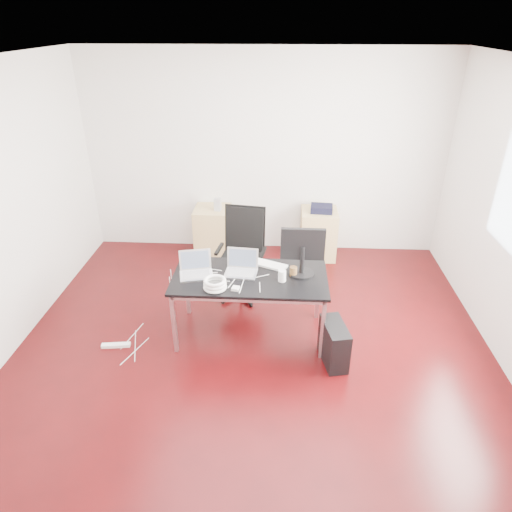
# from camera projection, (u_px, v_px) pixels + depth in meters

# --- Properties ---
(room_shell) EXTENTS (5.00, 5.00, 5.00)m
(room_shell) POSITION_uv_depth(u_px,v_px,m) (257.00, 230.00, 4.11)
(room_shell) COLOR #320507
(room_shell) RESTS_ON ground
(desk) EXTENTS (1.60, 0.80, 0.73)m
(desk) POSITION_uv_depth(u_px,v_px,m) (250.00, 281.00, 4.74)
(desk) COLOR black
(desk) RESTS_ON ground
(office_chair) EXTENTS (0.54, 0.56, 1.08)m
(office_chair) POSITION_uv_depth(u_px,v_px,m) (242.00, 249.00, 5.55)
(office_chair) COLOR black
(office_chair) RESTS_ON ground
(filing_cabinet_left) EXTENTS (0.50, 0.50, 0.70)m
(filing_cabinet_left) POSITION_uv_depth(u_px,v_px,m) (213.00, 231.00, 6.61)
(filing_cabinet_left) COLOR tan
(filing_cabinet_left) RESTS_ON ground
(filing_cabinet_right) EXTENTS (0.50, 0.50, 0.70)m
(filing_cabinet_right) POSITION_uv_depth(u_px,v_px,m) (318.00, 234.00, 6.53)
(filing_cabinet_right) COLOR tan
(filing_cabinet_right) RESTS_ON ground
(pc_tower) EXTENTS (0.29, 0.48, 0.44)m
(pc_tower) POSITION_uv_depth(u_px,v_px,m) (334.00, 343.00, 4.55)
(pc_tower) COLOR black
(pc_tower) RESTS_ON ground
(wastebasket) EXTENTS (0.30, 0.30, 0.28)m
(wastebasket) POSITION_uv_depth(u_px,v_px,m) (247.00, 246.00, 6.64)
(wastebasket) COLOR black
(wastebasket) RESTS_ON ground
(power_strip) EXTENTS (0.31, 0.10, 0.04)m
(power_strip) POSITION_uv_depth(u_px,v_px,m) (116.00, 345.00, 4.84)
(power_strip) COLOR white
(power_strip) RESTS_ON ground
(laptop_left) EXTENTS (0.38, 0.32, 0.23)m
(laptop_left) POSITION_uv_depth(u_px,v_px,m) (196.00, 269.00, 4.74)
(laptop_left) COLOR silver
(laptop_left) RESTS_ON desk
(laptop_right) EXTENTS (0.35, 0.28, 0.23)m
(laptop_right) POSITION_uv_depth(u_px,v_px,m) (241.00, 267.00, 4.77)
(laptop_right) COLOR silver
(laptop_right) RESTS_ON desk
(monitor) EXTENTS (0.45, 0.26, 0.51)m
(monitor) POSITION_uv_depth(u_px,v_px,m) (303.00, 249.00, 4.64)
(monitor) COLOR black
(monitor) RESTS_ON desk
(keyboard) EXTENTS (0.46, 0.31, 0.02)m
(keyboard) POSITION_uv_depth(u_px,v_px,m) (267.00, 264.00, 4.92)
(keyboard) COLOR white
(keyboard) RESTS_ON desk
(cup_white) EXTENTS (0.10, 0.10, 0.12)m
(cup_white) POSITION_uv_depth(u_px,v_px,m) (282.00, 276.00, 4.61)
(cup_white) COLOR white
(cup_white) RESTS_ON desk
(cup_brown) EXTENTS (0.08, 0.08, 0.10)m
(cup_brown) POSITION_uv_depth(u_px,v_px,m) (293.00, 271.00, 4.71)
(cup_brown) COLOR brown
(cup_brown) RESTS_ON desk
(cable_coil) EXTENTS (0.24, 0.24, 0.11)m
(cable_coil) POSITION_uv_depth(u_px,v_px,m) (215.00, 284.00, 4.48)
(cable_coil) COLOR white
(cable_coil) RESTS_ON desk
(power_adapter) EXTENTS (0.08, 0.08, 0.03)m
(power_adapter) POSITION_uv_depth(u_px,v_px,m) (236.00, 288.00, 4.48)
(power_adapter) COLOR white
(power_adapter) RESTS_ON desk
(speaker) EXTENTS (0.10, 0.09, 0.18)m
(speaker) POSITION_uv_depth(u_px,v_px,m) (218.00, 204.00, 6.34)
(speaker) COLOR #9E9E9E
(speaker) RESTS_ON filing_cabinet_left
(navy_garment) EXTENTS (0.32, 0.27, 0.09)m
(navy_garment) POSITION_uv_depth(u_px,v_px,m) (322.00, 209.00, 6.33)
(navy_garment) COLOR black
(navy_garment) RESTS_ON filing_cabinet_right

